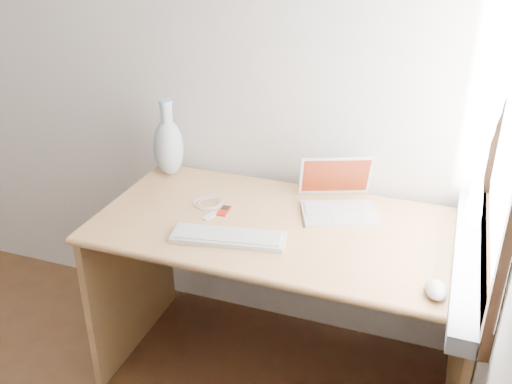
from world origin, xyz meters
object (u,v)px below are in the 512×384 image
(external_keyboard, at_px, (228,237))
(vase, at_px, (168,145))
(laptop, at_px, (342,200))
(desk, at_px, (289,261))

(external_keyboard, distance_m, vase, 0.65)
(laptop, bearing_deg, external_keyboard, -154.87)
(laptop, bearing_deg, desk, -173.07)
(desk, bearing_deg, laptop, 28.64)
(external_keyboard, relative_size, vase, 1.24)
(laptop, distance_m, vase, 0.81)
(external_keyboard, xyz_separation_m, vase, (-0.46, 0.44, 0.13))
(desk, xyz_separation_m, laptop, (0.18, 0.10, 0.26))
(laptop, bearing_deg, vase, 152.43)
(desk, distance_m, external_keyboard, 0.38)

